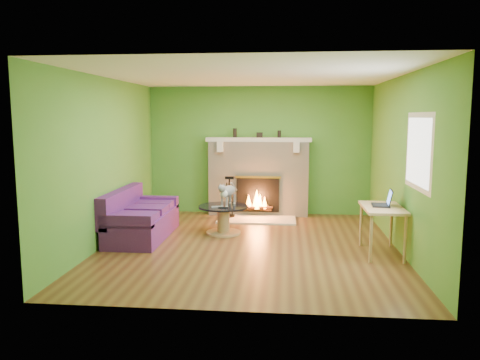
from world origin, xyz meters
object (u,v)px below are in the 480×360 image
object	(u,v)px
desk	(383,212)
sofa	(139,219)
cat	(228,194)
coffee_table	(223,218)

from	to	relation	value
desk	sofa	bearing A→B (deg)	170.98
sofa	desk	size ratio (longest dim) A/B	1.86
cat	desk	bearing A→B (deg)	-6.47
desk	cat	distance (m)	2.59
cat	coffee_table	bearing A→B (deg)	-130.86
coffee_table	cat	world-z (taller)	cat
desk	cat	size ratio (longest dim) A/B	1.46
sofa	desk	bearing A→B (deg)	-9.02
sofa	cat	bearing A→B (deg)	16.79
coffee_table	desk	distance (m)	2.67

